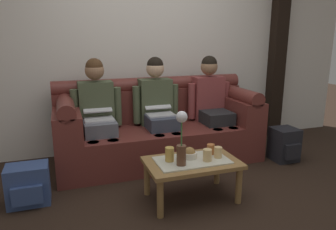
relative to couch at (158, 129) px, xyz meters
name	(u,v)px	position (x,y,z in m)	size (l,w,h in m)	color
ground_plane	(197,205)	(0.00, -1.17, -0.37)	(14.00, 14.00, 0.00)	black
back_wall_patterned	(145,36)	(0.00, 0.53, 1.08)	(6.00, 0.12, 2.90)	silver
timber_pillar	(278,36)	(1.92, 0.41, 1.08)	(0.20, 0.20, 2.90)	black
couch	(158,129)	(0.00, 0.00, 0.00)	(2.34, 0.88, 0.96)	maroon
person_left	(98,110)	(-0.70, 0.00, 0.29)	(0.56, 0.67, 1.22)	#595B66
person_middle	(158,106)	(0.00, 0.00, 0.29)	(0.56, 0.67, 1.22)	#383D4C
person_right	(211,102)	(0.70, 0.00, 0.29)	(0.56, 0.67, 1.22)	#232326
coffee_table	(192,166)	(0.00, -1.05, -0.05)	(0.83, 0.52, 0.38)	olive
flower_vase	(181,139)	(-0.13, -1.13, 0.25)	(0.10, 0.10, 0.47)	brown
snack_bowl	(189,154)	(-0.01, -1.00, 0.05)	(0.13, 0.13, 0.11)	silver
cup_near_left	(211,149)	(0.22, -0.97, 0.06)	(0.07, 0.07, 0.09)	#B26633
cup_near_right	(207,155)	(0.12, -1.11, 0.06)	(0.08, 0.08, 0.11)	#DBB77A
cup_far_center	(170,154)	(-0.20, -1.01, 0.07)	(0.08, 0.08, 0.12)	gold
cup_far_left	(218,152)	(0.24, -1.07, 0.06)	(0.07, 0.07, 0.10)	#DBB77A
backpack_left	(28,185)	(-1.40, -0.67, -0.19)	(0.36, 0.29, 0.36)	#33477A
backpack_right	(284,145)	(1.42, -0.54, -0.17)	(0.29, 0.32, 0.39)	black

